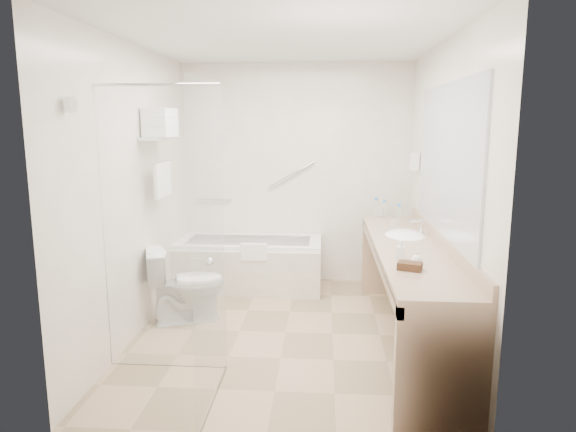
# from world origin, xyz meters

# --- Properties ---
(floor) EXTENTS (3.20, 3.20, 0.00)m
(floor) POSITION_xyz_m (0.00, 0.00, 0.00)
(floor) COLOR tan
(floor) RESTS_ON ground
(ceiling) EXTENTS (2.60, 3.20, 0.10)m
(ceiling) POSITION_xyz_m (0.00, 0.00, 2.50)
(ceiling) COLOR silver
(ceiling) RESTS_ON wall_back
(wall_back) EXTENTS (2.60, 0.10, 2.50)m
(wall_back) POSITION_xyz_m (0.00, 1.60, 1.25)
(wall_back) COLOR silver
(wall_back) RESTS_ON ground
(wall_front) EXTENTS (2.60, 0.10, 2.50)m
(wall_front) POSITION_xyz_m (0.00, -1.60, 1.25)
(wall_front) COLOR silver
(wall_front) RESTS_ON ground
(wall_left) EXTENTS (0.10, 3.20, 2.50)m
(wall_left) POSITION_xyz_m (-1.30, 0.00, 1.25)
(wall_left) COLOR silver
(wall_left) RESTS_ON ground
(wall_right) EXTENTS (0.10, 3.20, 2.50)m
(wall_right) POSITION_xyz_m (1.30, 0.00, 1.25)
(wall_right) COLOR silver
(wall_right) RESTS_ON ground
(bathtub) EXTENTS (1.60, 0.73, 0.59)m
(bathtub) POSITION_xyz_m (-0.50, 1.24, 0.28)
(bathtub) COLOR white
(bathtub) RESTS_ON floor
(grab_bar_short) EXTENTS (0.40, 0.03, 0.03)m
(grab_bar_short) POSITION_xyz_m (-0.95, 1.56, 0.95)
(grab_bar_short) COLOR silver
(grab_bar_short) RESTS_ON wall_back
(grab_bar_long) EXTENTS (0.53, 0.03, 0.33)m
(grab_bar_long) POSITION_xyz_m (-0.05, 1.56, 1.25)
(grab_bar_long) COLOR silver
(grab_bar_long) RESTS_ON wall_back
(shower_enclosure) EXTENTS (0.96, 0.91, 2.11)m
(shower_enclosure) POSITION_xyz_m (-0.63, -0.93, 1.07)
(shower_enclosure) COLOR silver
(shower_enclosure) RESTS_ON floor
(towel_shelf) EXTENTS (0.24, 0.55, 0.81)m
(towel_shelf) POSITION_xyz_m (-1.17, 0.35, 1.75)
(towel_shelf) COLOR silver
(towel_shelf) RESTS_ON wall_left
(vanity_counter) EXTENTS (0.55, 2.70, 0.95)m
(vanity_counter) POSITION_xyz_m (1.02, -0.15, 0.64)
(vanity_counter) COLOR tan
(vanity_counter) RESTS_ON floor
(sink) EXTENTS (0.40, 0.52, 0.14)m
(sink) POSITION_xyz_m (1.05, 0.25, 0.82)
(sink) COLOR white
(sink) RESTS_ON vanity_counter
(faucet) EXTENTS (0.03, 0.03, 0.14)m
(faucet) POSITION_xyz_m (1.20, 0.25, 0.93)
(faucet) COLOR silver
(faucet) RESTS_ON vanity_counter
(mirror) EXTENTS (0.02, 2.00, 1.20)m
(mirror) POSITION_xyz_m (1.29, -0.15, 1.55)
(mirror) COLOR #ADB2B9
(mirror) RESTS_ON wall_right
(hairdryer_unit) EXTENTS (0.08, 0.10, 0.18)m
(hairdryer_unit) POSITION_xyz_m (1.25, 1.05, 1.45)
(hairdryer_unit) COLOR silver
(hairdryer_unit) RESTS_ON wall_right
(toilet) EXTENTS (0.81, 0.62, 0.70)m
(toilet) POSITION_xyz_m (-0.95, 0.22, 0.35)
(toilet) COLOR white
(toilet) RESTS_ON floor
(amenity_basket) EXTENTS (0.18, 0.15, 0.05)m
(amenity_basket) POSITION_xyz_m (0.92, -0.87, 0.88)
(amenity_basket) COLOR #483119
(amenity_basket) RESTS_ON vanity_counter
(soap_bottle_a) EXTENTS (0.08, 0.15, 0.07)m
(soap_bottle_a) POSITION_xyz_m (0.89, -0.59, 0.88)
(soap_bottle_a) COLOR silver
(soap_bottle_a) RESTS_ON vanity_counter
(soap_bottle_b) EXTENTS (0.11, 0.12, 0.08)m
(soap_bottle_b) POSITION_xyz_m (0.99, -0.73, 0.89)
(soap_bottle_b) COLOR silver
(soap_bottle_b) RESTS_ON vanity_counter
(water_bottle_left) EXTENTS (0.06, 0.06, 0.20)m
(water_bottle_left) POSITION_xyz_m (1.06, 0.73, 0.94)
(water_bottle_left) COLOR silver
(water_bottle_left) RESTS_ON vanity_counter
(water_bottle_mid) EXTENTS (0.07, 0.07, 0.21)m
(water_bottle_mid) POSITION_xyz_m (0.87, 1.10, 0.95)
(water_bottle_mid) COLOR silver
(water_bottle_mid) RESTS_ON vanity_counter
(water_bottle_right) EXTENTS (0.06, 0.06, 0.19)m
(water_bottle_right) POSITION_xyz_m (0.96, 1.10, 0.94)
(water_bottle_right) COLOR silver
(water_bottle_right) RESTS_ON vanity_counter
(drinking_glass_near) EXTENTS (0.08, 0.08, 0.10)m
(drinking_glass_near) POSITION_xyz_m (0.93, 1.10, 0.90)
(drinking_glass_near) COLOR silver
(drinking_glass_near) RESTS_ON vanity_counter
(drinking_glass_far) EXTENTS (0.07, 0.07, 0.08)m
(drinking_glass_far) POSITION_xyz_m (0.98, 0.55, 0.89)
(drinking_glass_far) COLOR silver
(drinking_glass_far) RESTS_ON vanity_counter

